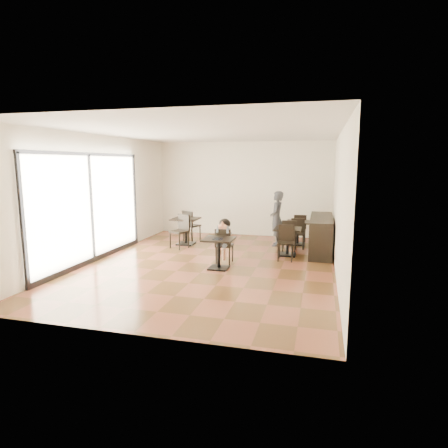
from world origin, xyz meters
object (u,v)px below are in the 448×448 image
(cafe_table_left, at_px, (186,231))
(chair_mid_a, at_px, (289,235))
(child, at_px, (225,241))
(chair_back_b, at_px, (298,234))
(cafe_table_back, at_px, (298,233))
(child_table, at_px, (219,254))
(adult_patron, at_px, (277,219))
(cafe_table_mid, at_px, (287,242))
(chair_mid_b, at_px, (286,243))
(chair_left_b, at_px, (179,232))
(chair_back_a, at_px, (300,228))
(child_chair, at_px, (225,246))
(chair_left_a, at_px, (192,226))

(cafe_table_left, relative_size, chair_mid_a, 0.91)
(child, relative_size, chair_back_b, 1.29)
(child, relative_size, cafe_table_back, 1.55)
(child_table, height_order, adult_patron, adult_patron)
(chair_back_b, bearing_deg, cafe_table_back, 89.13)
(cafe_table_mid, xyz_separation_m, chair_mid_b, (0.00, -0.55, 0.08))
(chair_left_b, relative_size, chair_back_b, 1.13)
(chair_mid_b, distance_m, chair_back_a, 2.57)
(cafe_table_left, distance_m, chair_mid_b, 3.36)
(cafe_table_left, xyz_separation_m, chair_back_a, (3.37, 1.40, 0.02))
(chair_left_b, relative_size, chair_back_a, 1.13)
(cafe_table_mid, height_order, chair_mid_a, chair_mid_a)
(child, bearing_deg, adult_patron, 66.52)
(child_chair, xyz_separation_m, chair_mid_a, (1.46, 1.73, 0.01))
(chair_mid_b, bearing_deg, child_chair, -157.91)
(adult_patron, bearing_deg, chair_left_b, -72.10)
(cafe_table_back, bearing_deg, chair_left_b, -157.25)
(chair_back_a, bearing_deg, child, 58.31)
(child, height_order, chair_back_a, child)
(cafe_table_back, xyz_separation_m, chair_mid_a, (-0.18, -0.91, 0.09))
(child_table, height_order, cafe_table_left, cafe_table_left)
(child, distance_m, chair_left_b, 2.11)
(child_chair, height_order, chair_back_b, child_chair)
(adult_patron, relative_size, chair_mid_b, 1.83)
(chair_mid_b, bearing_deg, cafe_table_left, 158.33)
(cafe_table_mid, bearing_deg, child, -140.93)
(adult_patron, bearing_deg, cafe_table_left, -82.70)
(child_table, xyz_separation_m, adult_patron, (1.02, 2.90, 0.46))
(child_chair, distance_m, chair_back_b, 2.68)
(child_chair, bearing_deg, child, -0.00)
(child_table, bearing_deg, adult_patron, 70.61)
(cafe_table_left, distance_m, chair_mid_a, 3.16)
(child_chair, relative_size, adult_patron, 0.54)
(child_chair, bearing_deg, chair_left_b, -36.37)
(child_chair, xyz_separation_m, cafe_table_back, (1.64, 2.65, -0.08))
(child, distance_m, chair_left_a, 2.90)
(child_chair, bearing_deg, chair_left_a, -54.17)
(child_table, bearing_deg, cafe_table_back, 62.87)
(cafe_table_mid, bearing_deg, cafe_table_left, 168.97)
(child_table, xyz_separation_m, chair_back_b, (1.67, 2.65, 0.07))
(child_table, height_order, child_chair, child_chair)
(chair_left_a, bearing_deg, chair_left_b, 113.90)
(child, distance_m, chair_back_a, 3.61)
(child_chair, xyz_separation_m, chair_left_b, (-1.70, 1.25, 0.05))
(chair_back_a, xyz_separation_m, chair_back_b, (0.00, -1.10, 0.00))
(cafe_table_back, relative_size, chair_left_a, 0.73)
(chair_mid_a, bearing_deg, child_table, 56.03)
(child_chair, bearing_deg, cafe_table_left, -46.69)
(child_table, xyz_separation_m, chair_mid_a, (1.46, 2.28, 0.08))
(cafe_table_mid, height_order, cafe_table_left, cafe_table_left)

